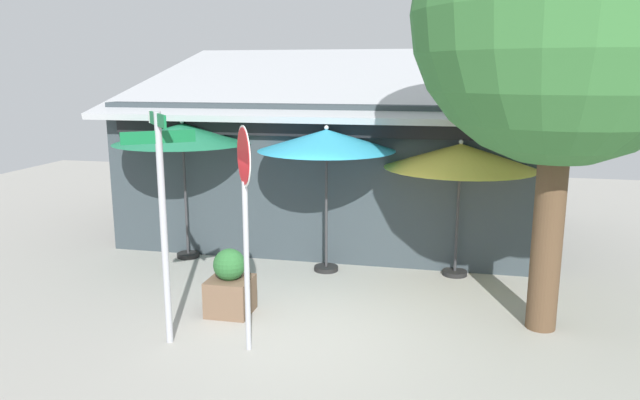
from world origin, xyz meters
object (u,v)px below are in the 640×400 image
street_sign_post (162,204)px  shade_tree (583,18)px  patio_umbrella_forest_green_left (182,134)px  patio_umbrella_teal_center (326,141)px  stop_sign (245,197)px  sidewalk_planter (230,285)px  patio_umbrella_mustard_right (460,157)px

street_sign_post → shade_tree: shade_tree is taller
patio_umbrella_forest_green_left → patio_umbrella_teal_center: (2.84, -0.22, -0.04)m
stop_sign → patio_umbrella_forest_green_left: bearing=124.9°
stop_sign → patio_umbrella_teal_center: size_ratio=1.10×
sidewalk_planter → patio_umbrella_teal_center: bearing=66.1°
street_sign_post → sidewalk_planter: (0.45, 1.11, -1.47)m
patio_umbrella_forest_green_left → shade_tree: bearing=-17.9°
stop_sign → patio_umbrella_mustard_right: stop_sign is taller
stop_sign → sidewalk_planter: stop_sign is taller
street_sign_post → stop_sign: 1.13m
patio_umbrella_forest_green_left → patio_umbrella_mustard_right: patio_umbrella_forest_green_left is taller
patio_umbrella_forest_green_left → street_sign_post: bearing=-69.0°
patio_umbrella_mustard_right → patio_umbrella_forest_green_left: bearing=-179.6°
patio_umbrella_forest_green_left → sidewalk_planter: patio_umbrella_forest_green_left is taller
stop_sign → patio_umbrella_forest_green_left: (-2.50, 3.58, 0.38)m
patio_umbrella_mustard_right → patio_umbrella_teal_center: bearing=-173.7°
patio_umbrella_forest_green_left → shade_tree: size_ratio=0.43×
street_sign_post → patio_umbrella_mustard_right: street_sign_post is taller
stop_sign → sidewalk_planter: size_ratio=2.92×
patio_umbrella_forest_green_left → stop_sign: bearing=-55.1°
stop_sign → patio_umbrella_mustard_right: (2.65, 3.61, 0.10)m
patio_umbrella_forest_green_left → patio_umbrella_mustard_right: size_ratio=1.03×
patio_umbrella_forest_green_left → shade_tree: (6.54, -2.11, 1.81)m
patio_umbrella_teal_center → shade_tree: (3.71, -1.90, 1.85)m
patio_umbrella_forest_green_left → shade_tree: 7.11m
sidewalk_planter → stop_sign: bearing=-58.7°
patio_umbrella_teal_center → street_sign_post: bearing=-113.3°
patio_umbrella_mustard_right → shade_tree: 3.31m
stop_sign → patio_umbrella_forest_green_left: 4.38m
street_sign_post → shade_tree: bearing=16.0°
sidewalk_planter → patio_umbrella_forest_green_left: bearing=126.4°
sidewalk_planter → street_sign_post: bearing=-112.2°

